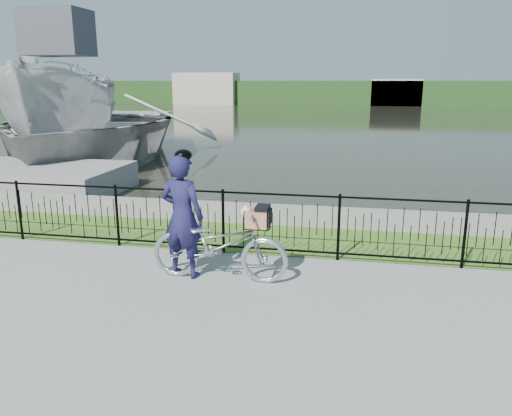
% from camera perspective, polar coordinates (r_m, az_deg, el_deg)
% --- Properties ---
extents(ground, '(120.00, 120.00, 0.00)m').
position_cam_1_polar(ground, '(7.27, 0.80, -9.71)').
color(ground, gray).
rests_on(ground, ground).
extents(grass_strip, '(60.00, 2.00, 0.01)m').
position_cam_1_polar(grass_strip, '(9.67, 3.55, -3.50)').
color(grass_strip, '#416720').
rests_on(grass_strip, ground).
extents(water, '(120.00, 120.00, 0.00)m').
position_cam_1_polar(water, '(39.66, 9.46, 9.84)').
color(water, '#27271E').
rests_on(water, ground).
extents(quay_wall, '(60.00, 0.30, 0.40)m').
position_cam_1_polar(quay_wall, '(10.57, 4.29, -0.86)').
color(quay_wall, gray).
rests_on(quay_wall, ground).
extents(fence, '(14.00, 0.06, 1.15)m').
position_cam_1_polar(fence, '(8.56, 2.72, -1.88)').
color(fence, black).
rests_on(fence, ground).
extents(far_treeline, '(120.00, 6.00, 3.00)m').
position_cam_1_polar(far_treeline, '(66.56, 10.30, 12.83)').
color(far_treeline, '#22451A').
rests_on(far_treeline, ground).
extents(far_building_left, '(8.00, 4.00, 4.00)m').
position_cam_1_polar(far_building_left, '(67.33, -5.65, 13.43)').
color(far_building_left, '#B2A48F').
rests_on(far_building_left, ground).
extents(far_building_right, '(6.00, 3.00, 3.20)m').
position_cam_1_polar(far_building_right, '(65.23, 15.68, 12.60)').
color(far_building_right, '#B2A48F').
rests_on(far_building_right, ground).
extents(bicycle_rig, '(2.11, 0.74, 1.21)m').
position_cam_1_polar(bicycle_rig, '(7.58, -4.16, -4.15)').
color(bicycle_rig, '#AAAEB6').
rests_on(bicycle_rig, ground).
extents(cyclist, '(0.78, 0.59, 1.98)m').
position_cam_1_polar(cyclist, '(7.68, -8.40, -0.81)').
color(cyclist, '#17153C').
rests_on(cyclist, ground).
extents(boat_near, '(6.22, 10.03, 5.43)m').
position_cam_1_polar(boat_near, '(20.10, -21.08, 10.47)').
color(boat_near, '#B6B6B6').
rests_on(boat_near, water).
extents(boat_far, '(10.49, 13.36, 2.51)m').
position_cam_1_polar(boat_far, '(19.97, -18.32, 8.71)').
color(boat_far, '#B6B6B6').
rests_on(boat_far, water).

